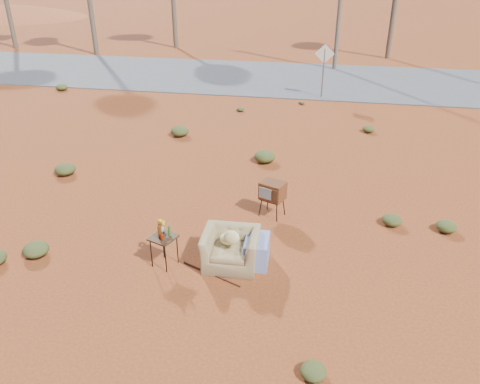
# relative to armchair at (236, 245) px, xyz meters

# --- Properties ---
(ground) EXTENTS (140.00, 140.00, 0.00)m
(ground) POSITION_rel_armchair_xyz_m (-0.20, 0.21, -0.44)
(ground) COLOR #943E1D
(ground) RESTS_ON ground
(highway) EXTENTS (140.00, 7.00, 0.04)m
(highway) POSITION_rel_armchair_xyz_m (-0.20, 15.21, -0.42)
(highway) COLOR #565659
(highway) RESTS_ON ground
(armchair) EXTENTS (1.28, 0.85, 0.94)m
(armchair) POSITION_rel_armchair_xyz_m (0.00, 0.00, 0.00)
(armchair) COLOR #937B50
(armchair) RESTS_ON ground
(tv_unit) EXTENTS (0.65, 0.60, 0.85)m
(tv_unit) POSITION_rel_armchair_xyz_m (0.47, 2.00, 0.19)
(tv_unit) COLOR black
(tv_unit) RESTS_ON ground
(side_table) EXTENTS (0.57, 0.57, 0.91)m
(side_table) POSITION_rel_armchair_xyz_m (-1.37, -0.25, 0.22)
(side_table) COLOR #392515
(side_table) RESTS_ON ground
(rusty_bar) EXTENTS (1.24, 0.58, 0.04)m
(rusty_bar) POSITION_rel_armchair_xyz_m (-0.39, -0.44, -0.42)
(rusty_bar) COLOR #4F2B15
(rusty_bar) RESTS_ON ground
(road_sign) EXTENTS (0.78, 0.06, 2.19)m
(road_sign) POSITION_rel_armchair_xyz_m (1.30, 12.21, 1.06)
(road_sign) COLOR brown
(road_sign) RESTS_ON ground
(scrub_patch) EXTENTS (17.49, 8.07, 0.33)m
(scrub_patch) POSITION_rel_armchair_xyz_m (-1.02, 4.62, -0.30)
(scrub_patch) COLOR #444B20
(scrub_patch) RESTS_ON ground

